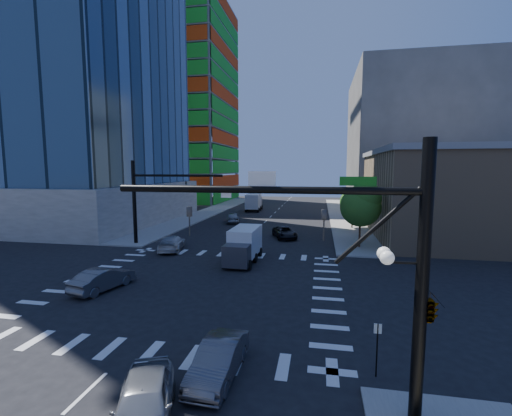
# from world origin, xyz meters

# --- Properties ---
(ground) EXTENTS (160.00, 160.00, 0.00)m
(ground) POSITION_xyz_m (0.00, 0.00, 0.00)
(ground) COLOR black
(ground) RESTS_ON ground
(road_markings) EXTENTS (20.00, 20.00, 0.01)m
(road_markings) POSITION_xyz_m (0.00, 0.00, 0.01)
(road_markings) COLOR silver
(road_markings) RESTS_ON ground
(sidewalk_ne) EXTENTS (5.00, 60.00, 0.15)m
(sidewalk_ne) POSITION_xyz_m (12.50, 40.00, 0.07)
(sidewalk_ne) COLOR gray
(sidewalk_ne) RESTS_ON ground
(sidewalk_nw) EXTENTS (5.00, 60.00, 0.15)m
(sidewalk_nw) POSITION_xyz_m (-12.50, 40.00, 0.07)
(sidewalk_nw) COLOR gray
(sidewalk_nw) RESTS_ON ground
(construction_building) EXTENTS (25.16, 34.50, 70.60)m
(construction_building) POSITION_xyz_m (-27.41, 61.93, 24.61)
(construction_building) COLOR gray
(construction_building) RESTS_ON ground
(commercial_building) EXTENTS (20.50, 22.50, 10.60)m
(commercial_building) POSITION_xyz_m (25.00, 22.00, 5.31)
(commercial_building) COLOR tan
(commercial_building) RESTS_ON ground
(bg_building_ne) EXTENTS (24.00, 30.00, 28.00)m
(bg_building_ne) POSITION_xyz_m (27.00, 55.00, 14.00)
(bg_building_ne) COLOR #5A5651
(bg_building_ne) RESTS_ON ground
(signal_mast_se) EXTENTS (10.51, 2.48, 9.00)m
(signal_mast_se) POSITION_xyz_m (10.60, -11.50, 5.01)
(signal_mast_se) COLOR black
(signal_mast_se) RESTS_ON sidewalk_se
(signal_mast_nw) EXTENTS (10.20, 0.40, 9.00)m
(signal_mast_nw) POSITION_xyz_m (-10.00, 11.50, 5.49)
(signal_mast_nw) COLOR black
(signal_mast_nw) RESTS_ON sidewalk_nw
(tree_south) EXTENTS (4.16, 4.16, 6.82)m
(tree_south) POSITION_xyz_m (12.63, 13.90, 4.69)
(tree_south) COLOR #382316
(tree_south) RESTS_ON sidewalk_ne
(tree_north) EXTENTS (3.54, 3.52, 5.78)m
(tree_north) POSITION_xyz_m (12.93, 25.90, 3.99)
(tree_north) COLOR #382316
(tree_north) RESTS_ON sidewalk_ne
(no_parking_sign) EXTENTS (0.30, 0.06, 2.20)m
(no_parking_sign) POSITION_xyz_m (10.70, -9.00, 1.38)
(no_parking_sign) COLOR black
(no_parking_sign) RESTS_ON ground
(car_nb_near) EXTENTS (3.35, 4.90, 1.55)m
(car_nb_near) POSITION_xyz_m (2.98, -13.15, 0.77)
(car_nb_near) COLOR gray
(car_nb_near) RESTS_ON ground
(car_nb_right) EXTENTS (1.62, 4.28, 1.39)m
(car_nb_right) POSITION_xyz_m (4.53, -10.13, 0.70)
(car_nb_right) COLOR #4F4F54
(car_nb_right) RESTS_ON ground
(car_nb_far) EXTENTS (3.74, 5.35, 1.35)m
(car_nb_far) POSITION_xyz_m (4.28, 17.88, 0.68)
(car_nb_far) COLOR black
(car_nb_far) RESTS_ON ground
(car_sb_near) EXTENTS (3.24, 5.57, 1.52)m
(car_sb_near) POSITION_xyz_m (-6.37, 9.55, 0.76)
(car_sb_near) COLOR silver
(car_sb_near) RESTS_ON ground
(car_sb_mid) EXTENTS (3.00, 5.01, 1.60)m
(car_sb_mid) POSITION_xyz_m (-4.81, 28.26, 0.80)
(car_sb_mid) COLOR #94979B
(car_sb_mid) RESTS_ON ground
(car_sb_cross) EXTENTS (2.60, 4.85, 1.52)m
(car_sb_cross) POSITION_xyz_m (-6.09, -2.11, 0.76)
(car_sb_cross) COLOR #515257
(car_sb_cross) RESTS_ON ground
(box_truck_near) EXTENTS (2.52, 5.69, 2.96)m
(box_truck_near) POSITION_xyz_m (1.77, 6.40, 1.31)
(box_truck_near) COLOR black
(box_truck_near) RESTS_ON ground
(box_truck_far) EXTENTS (2.99, 6.51, 3.36)m
(box_truck_far) POSITION_xyz_m (-4.48, 43.95, 1.49)
(box_truck_far) COLOR black
(box_truck_far) RESTS_ON ground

